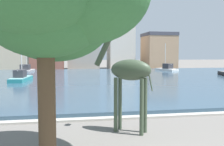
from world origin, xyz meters
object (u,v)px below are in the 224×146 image
(giraffe_statue, at_px, (127,72))
(sailboat_white, at_px, (165,69))
(shade_tree, at_px, (52,2))
(sailboat_teal, at_px, (22,78))
(sailboat_grey, at_px, (26,70))

(giraffe_statue, bearing_deg, sailboat_white, 65.77)
(shade_tree, bearing_deg, sailboat_teal, 102.28)
(sailboat_white, height_order, sailboat_teal, sailboat_teal)
(sailboat_grey, distance_m, sailboat_teal, 16.85)
(sailboat_white, relative_size, sailboat_teal, 0.70)
(sailboat_grey, relative_size, shade_tree, 1.21)
(giraffe_statue, xyz_separation_m, sailboat_white, (16.33, 36.29, -2.17))
(sailboat_teal, distance_m, shade_tree, 24.76)
(giraffe_statue, height_order, sailboat_grey, sailboat_grey)
(sailboat_white, distance_m, sailboat_teal, 29.09)
(sailboat_grey, height_order, sailboat_teal, sailboat_teal)
(sailboat_white, bearing_deg, sailboat_teal, -147.67)
(sailboat_white, height_order, shade_tree, shade_tree)
(shade_tree, bearing_deg, sailboat_grey, 100.29)
(giraffe_statue, height_order, sailboat_teal, sailboat_teal)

